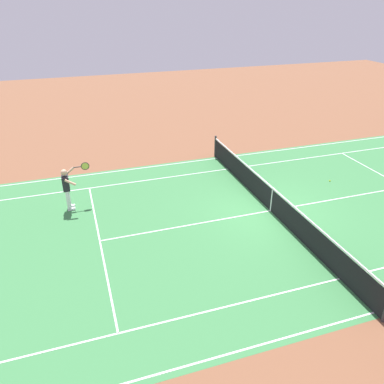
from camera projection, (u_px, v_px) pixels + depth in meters
ground_plane at (271, 211)px, 14.46m from camera, size 60.00×60.00×0.00m
court_slab at (271, 211)px, 14.46m from camera, size 24.20×11.40×0.00m
court_line_markings at (271, 211)px, 14.46m from camera, size 23.85×11.05×0.01m
tennis_net at (272, 199)px, 14.23m from camera, size 0.10×11.70×1.08m
tennis_player_near at (67, 187)px, 14.18m from camera, size 1.06×0.78×1.70m
tennis_ball at (330, 181)px, 16.71m from camera, size 0.07×0.07×0.07m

